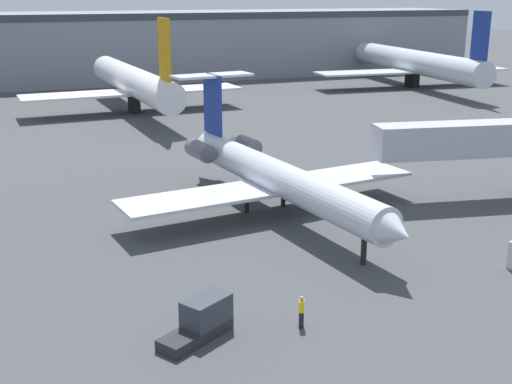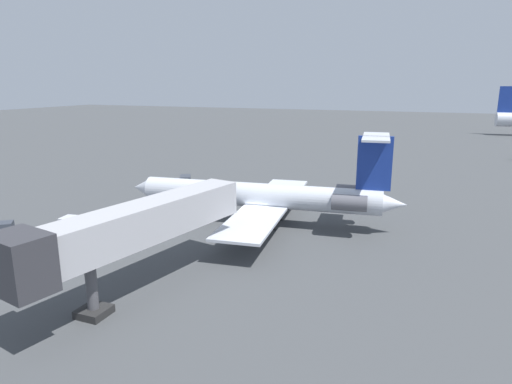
% 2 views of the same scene
% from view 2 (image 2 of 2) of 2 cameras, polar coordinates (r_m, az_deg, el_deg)
% --- Properties ---
extents(ground_plane, '(400.00, 400.00, 0.10)m').
position_cam_2_polar(ground_plane, '(44.82, -0.16, -4.70)').
color(ground_plane, '#424447').
extents(regional_jet, '(23.61, 28.57, 9.36)m').
position_cam_2_polar(regional_jet, '(45.25, 1.61, -0.38)').
color(regional_jet, silver).
rests_on(regional_jet, ground_plane).
extents(jet_bridge, '(18.89, 6.60, 6.51)m').
position_cam_2_polar(jet_bridge, '(30.50, -16.18, -4.58)').
color(jet_bridge, '#ADADB2').
rests_on(jet_bridge, ground_plane).
extents(ground_crew_marshaller, '(0.40, 0.47, 1.69)m').
position_cam_2_polar(ground_crew_marshaller, '(58.36, -12.20, 0.28)').
color(ground_crew_marshaller, black).
rests_on(ground_crew_marshaller, ground_plane).
extents(baggage_tug_lead, '(4.17, 3.20, 1.90)m').
position_cam_2_polar(baggage_tug_lead, '(61.83, -8.94, 1.15)').
color(baggage_tug_lead, '#262628').
rests_on(baggage_tug_lead, ground_plane).
extents(baggage_tug_trailing, '(3.61, 3.99, 1.90)m').
position_cam_2_polar(baggage_tug_trailing, '(46.64, -29.46, -4.65)').
color(baggage_tug_trailing, '#262628').
rests_on(baggage_tug_trailing, ground_plane).
extents(cargo_container_uld, '(1.95, 2.60, 1.72)m').
position_cam_2_polar(cargo_container_uld, '(46.08, -22.09, -4.03)').
color(cargo_container_uld, silver).
rests_on(cargo_container_uld, ground_plane).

